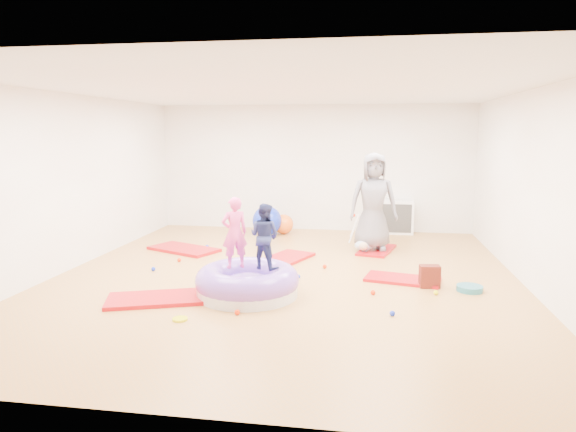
# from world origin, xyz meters

# --- Properties ---
(room) EXTENTS (7.01, 8.01, 2.81)m
(room) POSITION_xyz_m (0.00, 0.00, 1.40)
(room) COLOR #AB793F
(room) RESTS_ON ground
(gym_mat_front_left) EXTENTS (1.43, 1.04, 0.05)m
(gym_mat_front_left) POSITION_xyz_m (-1.48, -1.38, 0.03)
(gym_mat_front_left) COLOR #B51711
(gym_mat_front_left) RESTS_ON ground
(gym_mat_mid_left) EXTENTS (1.47, 1.14, 0.05)m
(gym_mat_mid_left) POSITION_xyz_m (-2.17, 1.47, 0.03)
(gym_mat_mid_left) COLOR #B51711
(gym_mat_mid_left) RESTS_ON ground
(gym_mat_center_back) EXTENTS (1.00, 1.33, 0.05)m
(gym_mat_center_back) POSITION_xyz_m (-0.18, 1.03, 0.02)
(gym_mat_center_back) COLOR #B51711
(gym_mat_center_back) RESTS_ON ground
(gym_mat_right) EXTENTS (1.17, 0.77, 0.05)m
(gym_mat_right) POSITION_xyz_m (1.77, 0.07, 0.02)
(gym_mat_right) COLOR #B51711
(gym_mat_right) RESTS_ON ground
(gym_mat_rear_right) EXTENTS (0.78, 1.16, 0.04)m
(gym_mat_rear_right) POSITION_xyz_m (1.41, 1.99, 0.02)
(gym_mat_rear_right) COLOR #B51711
(gym_mat_rear_right) RESTS_ON ground
(inflatable_cushion) EXTENTS (1.41, 1.41, 0.44)m
(inflatable_cushion) POSITION_xyz_m (-0.36, -0.97, 0.17)
(inflatable_cushion) COLOR silver
(inflatable_cushion) RESTS_ON ground
(child_pink) EXTENTS (0.42, 0.38, 0.98)m
(child_pink) POSITION_xyz_m (-0.55, -0.88, 0.90)
(child_pink) COLOR #FF4896
(child_pink) RESTS_ON inflatable_cushion
(child_navy) EXTENTS (0.53, 0.47, 0.90)m
(child_navy) POSITION_xyz_m (-0.14, -0.85, 0.86)
(child_navy) COLOR navy
(child_navy) RESTS_ON inflatable_cushion
(adult_caregiver) EXTENTS (0.95, 0.69, 1.79)m
(adult_caregiver) POSITION_xyz_m (1.33, 1.95, 0.94)
(adult_caregiver) COLOR slate
(adult_caregiver) RESTS_ON gym_mat_rear_right
(infant) EXTENTS (0.33, 0.34, 0.19)m
(infant) POSITION_xyz_m (1.17, 1.76, 0.14)
(infant) COLOR #B0BDD4
(infant) RESTS_ON gym_mat_rear_right
(ball_pit_balls) EXTENTS (4.38, 3.52, 0.07)m
(ball_pit_balls) POSITION_xyz_m (-0.14, -0.23, 0.03)
(ball_pit_balls) COLOR #152AC8
(ball_pit_balls) RESTS_ON ground
(exercise_ball_blue) EXTENTS (0.63, 0.63, 0.63)m
(exercise_ball_blue) POSITION_xyz_m (-0.91, 3.16, 0.32)
(exercise_ball_blue) COLOR #152AC8
(exercise_ball_blue) RESTS_ON ground
(exercise_ball_orange) EXTENTS (0.43, 0.43, 0.43)m
(exercise_ball_orange) POSITION_xyz_m (-0.59, 3.37, 0.22)
(exercise_ball_orange) COLOR orange
(exercise_ball_orange) RESTS_ON ground
(infant_play_gym) EXTENTS (0.72, 0.68, 0.55)m
(infant_play_gym) POSITION_xyz_m (1.22, 2.84, 0.37)
(infant_play_gym) COLOR white
(infant_play_gym) RESTS_ON ground
(cube_shelf) EXTENTS (0.72, 0.35, 0.72)m
(cube_shelf) POSITION_xyz_m (1.85, 3.79, 0.36)
(cube_shelf) COLOR white
(cube_shelf) RESTS_ON ground
(balance_disc) EXTENTS (0.36, 0.36, 0.08)m
(balance_disc) POSITION_xyz_m (2.66, -0.30, 0.04)
(balance_disc) COLOR #256E81
(balance_disc) RESTS_ON ground
(backpack) EXTENTS (0.30, 0.20, 0.32)m
(backpack) POSITION_xyz_m (2.12, -0.21, 0.16)
(backpack) COLOR #9D2A1A
(backpack) RESTS_ON ground
(yellow_toy) EXTENTS (0.18, 0.18, 0.03)m
(yellow_toy) POSITION_xyz_m (-0.92, -2.01, 0.01)
(yellow_toy) COLOR #DADF05
(yellow_toy) RESTS_ON ground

